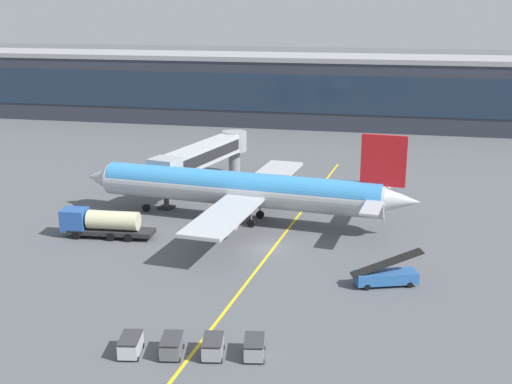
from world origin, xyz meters
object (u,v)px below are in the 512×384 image
Objects in this scene: belt_loader at (386,276)px; baggage_cart_3 at (254,347)px; main_airliner at (241,189)px; fuel_tanker at (101,223)px; baggage_cart_0 at (131,345)px; baggage_cart_2 at (213,347)px; baggage_cart_1 at (172,346)px.

baggage_cart_3 is at bearing -121.31° from belt_loader.
fuel_tanker is (-14.57, -8.99, -2.47)m from main_airliner.
fuel_tanker is at bearing -148.32° from main_airliner.
baggage_cart_0 is 1.00× the size of baggage_cart_2.
baggage_cart_1 and baggage_cart_2 have the same top height.
belt_loader reaches higher than baggage_cart_0.
belt_loader is at bearing -41.41° from main_airliner.
fuel_tanker is at bearing 135.49° from baggage_cart_3.
baggage_cart_1 and baggage_cart_3 have the same top height.
main_airliner is 32.91m from baggage_cart_2.
fuel_tanker reaches higher than baggage_cart_3.
fuel_tanker is 3.81× the size of baggage_cart_2.
belt_loader is 2.42× the size of baggage_cart_3.
baggage_cart_2 is at bearing -127.99° from belt_loader.
baggage_cart_3 is (-9.57, -15.74, -0.21)m from belt_loader.
main_airliner is 33.09m from baggage_cart_1.
fuel_tanker is 3.81× the size of baggage_cart_3.
main_airliner is 15.08× the size of baggage_cart_3.
baggage_cart_2 is (3.15, 0.55, 0.00)m from baggage_cart_1.
baggage_cart_0 is at bearing -60.72° from fuel_tanker.
fuel_tanker is 32.45m from baggage_cart_3.
baggage_cart_3 is (8.56, -31.73, -3.43)m from main_airliner.
baggage_cart_3 is at bearing -44.51° from fuel_tanker.
belt_loader is 2.42× the size of baggage_cart_1.
baggage_cart_0 and baggage_cart_3 have the same top height.
fuel_tanker is 29.20m from baggage_cart_1.
baggage_cart_2 is at bearing 9.92° from baggage_cart_0.
main_airliner is at bearing 105.09° from baggage_cart_3.
baggage_cart_0 is 6.40m from baggage_cart_2.
belt_loader reaches higher than baggage_cart_2.
belt_loader reaches higher than baggage_cart_3.
main_airliner is 15.08× the size of baggage_cart_0.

